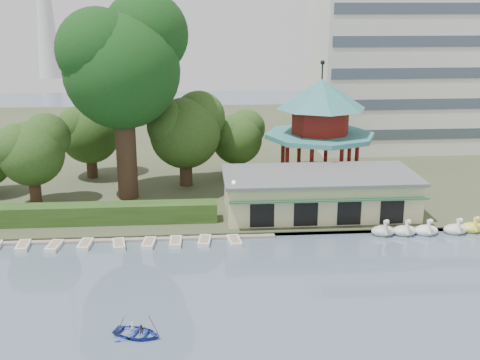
{
  "coord_description": "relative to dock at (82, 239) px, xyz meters",
  "views": [
    {
      "loc": [
        -1.82,
        -32.85,
        20.03
      ],
      "look_at": [
        2.0,
        18.0,
        5.0
      ],
      "focal_mm": 45.0,
      "sensor_mm": 36.0,
      "label": 1
    }
  ],
  "objects": [
    {
      "name": "boathouse",
      "position": [
        22.0,
        4.77,
        2.25
      ],
      "size": [
        18.6,
        9.39,
        3.9
      ],
      "color": "beige",
      "rests_on": "shore"
    },
    {
      "name": "big_tree",
      "position": [
        3.16,
        10.99,
        14.57
      ],
      "size": [
        12.76,
        11.89,
        20.97
      ],
      "color": "#3A281C",
      "rests_on": "shore"
    },
    {
      "name": "moored_rowboats",
      "position": [
        -0.73,
        -1.39,
        0.06
      ],
      "size": [
        29.5,
        2.74,
        0.36
      ],
      "color": "silver",
      "rests_on": "ground"
    },
    {
      "name": "shore",
      "position": [
        12.0,
        34.8,
        0.08
      ],
      "size": [
        220.0,
        70.0,
        0.4
      ],
      "primitive_type": "cube",
      "color": "#424930",
      "rests_on": "ground"
    },
    {
      "name": "embankment",
      "position": [
        12.0,
        0.1,
        0.03
      ],
      "size": [
        220.0,
        0.6,
        0.3
      ],
      "primitive_type": "cube",
      "color": "gray",
      "rests_on": "ground"
    },
    {
      "name": "office_building",
      "position": [
        44.67,
        31.8,
        9.61
      ],
      "size": [
        38.0,
        18.0,
        20.0
      ],
      "color": "silver",
      "rests_on": "shore"
    },
    {
      "name": "hedge",
      "position": [
        -3.0,
        3.3,
        1.18
      ],
      "size": [
        30.0,
        2.0,
        1.8
      ],
      "primitive_type": "cube",
      "color": "#2B4B1A",
      "rests_on": "shore"
    },
    {
      "name": "small_trees",
      "position": [
        0.24,
        14.55,
        5.85
      ],
      "size": [
        39.22,
        16.83,
        10.41
      ],
      "color": "#3A281C",
      "rests_on": "shore"
    },
    {
      "name": "lamp_post",
      "position": [
        13.5,
        1.8,
        3.22
      ],
      "size": [
        0.36,
        0.36,
        4.28
      ],
      "color": "black",
      "rests_on": "shore"
    },
    {
      "name": "ground_plane",
      "position": [
        12.0,
        -17.2,
        -0.12
      ],
      "size": [
        220.0,
        220.0,
        0.0
      ],
      "primitive_type": "plane",
      "color": "slate",
      "rests_on": "ground"
    },
    {
      "name": "rowboat_with_passengers",
      "position": [
        6.25,
        -16.36,
        0.32
      ],
      "size": [
        5.09,
        4.38,
        2.01
      ],
      "color": "#253AAC",
      "rests_on": "ground"
    },
    {
      "name": "pavilion",
      "position": [
        24.0,
        14.8,
        7.36
      ],
      "size": [
        12.4,
        12.4,
        13.5
      ],
      "color": "beige",
      "rests_on": "shore"
    },
    {
      "name": "dock",
      "position": [
        0.0,
        0.0,
        0.0
      ],
      "size": [
        34.0,
        1.6,
        0.24
      ],
      "primitive_type": "cube",
      "color": "gray",
      "rests_on": "ground"
    },
    {
      "name": "swan_boats",
      "position": [
        32.11,
        -0.72,
        0.28
      ],
      "size": [
        13.1,
        2.11,
        1.92
      ],
      "color": "silver",
      "rests_on": "ground"
    }
  ]
}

